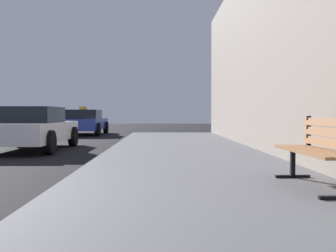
{
  "coord_description": "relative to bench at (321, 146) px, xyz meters",
  "views": [
    {
      "loc": [
        3.38,
        -3.91,
        1.07
      ],
      "look_at": [
        3.52,
        4.15,
        0.83
      ],
      "focal_mm": 43.41,
      "sensor_mm": 36.0,
      "label": 1
    }
  ],
  "objects": [
    {
      "name": "sidewalk",
      "position": [
        -1.39,
        -1.14,
        -0.59
      ],
      "size": [
        4.0,
        32.0,
        0.15
      ],
      "primitive_type": "cube",
      "color": "#5B5B60",
      "rests_on": "ground_plane"
    },
    {
      "name": "car_white",
      "position": [
        -5.78,
        6.92,
        -0.02
      ],
      "size": [
        1.95,
        4.45,
        1.27
      ],
      "color": "white",
      "rests_on": "ground_plane"
    },
    {
      "name": "car_blue",
      "position": [
        -5.94,
        15.67,
        -0.01
      ],
      "size": [
        2.06,
        4.49,
        1.43
      ],
      "color": "#233899",
      "rests_on": "ground_plane"
    },
    {
      "name": "bench",
      "position": [
        0.0,
        0.0,
        0.0
      ],
      "size": [
        0.56,
        1.74,
        0.89
      ],
      "rotation": [
        0.0,
        0.0,
        0.03
      ],
      "color": "#9E6B42",
      "rests_on": "sidewalk"
    }
  ]
}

